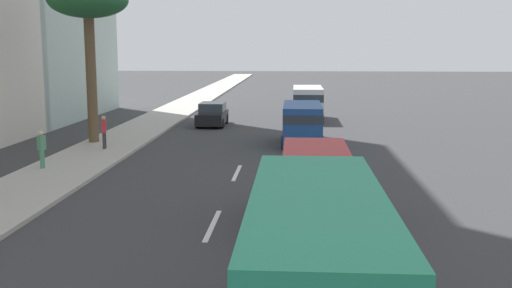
{
  "coord_description": "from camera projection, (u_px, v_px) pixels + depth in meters",
  "views": [
    {
      "loc": [
        -3.11,
        -2.41,
        5.29
      ],
      "look_at": [
        18.85,
        -1.0,
        1.73
      ],
      "focal_mm": 42.17,
      "sensor_mm": 36.0,
      "label": 1
    }
  ],
  "objects": [
    {
      "name": "lane_stripe_far",
      "position": [
        237.0,
        173.0,
        25.5
      ],
      "size": [
        3.2,
        0.16,
        0.01
      ],
      "primitive_type": "cube",
      "color": "silver",
      "rests_on": "ground_plane"
    },
    {
      "name": "van_fourth",
      "position": [
        302.0,
        121.0,
        32.72
      ],
      "size": [
        5.15,
        2.17,
        2.22
      ],
      "color": "#1E478C",
      "rests_on": "ground_plane"
    },
    {
      "name": "lane_stripe_mid",
      "position": [
        213.0,
        225.0,
        17.99
      ],
      "size": [
        3.2,
        0.16,
        0.01
      ],
      "primitive_type": "cube",
      "color": "silver",
      "rests_on": "ground_plane"
    },
    {
      "name": "pedestrian_near_lamp",
      "position": [
        42.0,
        148.0,
        25.64
      ],
      "size": [
        0.38,
        0.32,
        1.62
      ],
      "rotation": [
        0.0,
        0.0,
        2.79
      ],
      "color": "#4C8C66",
      "rests_on": "sidewalk_right"
    },
    {
      "name": "minibus_second",
      "position": [
        317.0,
        276.0,
        9.65
      ],
      "size": [
        6.69,
        2.28,
        3.0
      ],
      "color": "silver",
      "rests_on": "ground_plane"
    },
    {
      "name": "palm_tree",
      "position": [
        88.0,
        4.0,
        31.77
      ],
      "size": [
        4.24,
        4.24,
        8.55
      ],
      "color": "brown",
      "rests_on": "sidewalk_right"
    },
    {
      "name": "pedestrian_mid_block",
      "position": [
        104.0,
        131.0,
        30.52
      ],
      "size": [
        0.36,
        0.28,
        1.69
      ],
      "rotation": [
        0.0,
        0.0,
        3.35
      ],
      "color": "#333338",
      "rests_on": "sidewalk_right"
    },
    {
      "name": "van_fifth",
      "position": [
        316.0,
        181.0,
        18.02
      ],
      "size": [
        4.94,
        2.11,
        2.25
      ],
      "color": "#A51E1E",
      "rests_on": "ground_plane"
    },
    {
      "name": "ground_plane",
      "position": [
        253.0,
        138.0,
        35.09
      ],
      "size": [
        198.0,
        198.0,
        0.0
      ],
      "primitive_type": "plane",
      "color": "#38383A"
    },
    {
      "name": "car_third",
      "position": [
        212.0,
        115.0,
        40.8
      ],
      "size": [
        4.08,
        1.85,
        1.55
      ],
      "rotation": [
        0.0,
        0.0,
        3.14
      ],
      "color": "black",
      "rests_on": "ground_plane"
    },
    {
      "name": "sidewalk_right",
      "position": [
        128.0,
        136.0,
        35.55
      ],
      "size": [
        162.0,
        3.59,
        0.15
      ],
      "primitive_type": "cube",
      "color": "#B2ADA3",
      "rests_on": "ground_plane"
    },
    {
      "name": "van_lead",
      "position": [
        308.0,
        101.0,
        43.67
      ],
      "size": [
        5.4,
        2.22,
        2.41
      ],
      "color": "silver",
      "rests_on": "ground_plane"
    }
  ]
}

